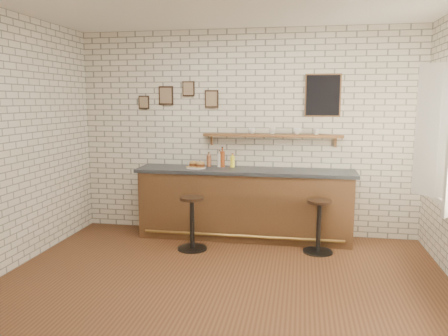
# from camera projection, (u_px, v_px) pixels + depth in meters

# --- Properties ---
(ground) EXTENTS (5.00, 5.00, 0.00)m
(ground) POSITION_uv_depth(u_px,v_px,m) (221.00, 285.00, 4.72)
(ground) COLOR brown
(ground) RESTS_ON ground
(bar_counter) EXTENTS (3.10, 0.65, 1.01)m
(bar_counter) POSITION_uv_depth(u_px,v_px,m) (244.00, 204.00, 6.29)
(bar_counter) COLOR #53371E
(bar_counter) RESTS_ON ground
(sandwich_plate) EXTENTS (0.28, 0.28, 0.01)m
(sandwich_plate) POSITION_uv_depth(u_px,v_px,m) (196.00, 168.00, 6.32)
(sandwich_plate) COLOR white
(sandwich_plate) RESTS_ON bar_counter
(ciabatta_sandwich) EXTENTS (0.25, 0.17, 0.08)m
(ciabatta_sandwich) POSITION_uv_depth(u_px,v_px,m) (197.00, 164.00, 6.31)
(ciabatta_sandwich) COLOR tan
(ciabatta_sandwich) RESTS_ON sandwich_plate
(potato_chips) EXTENTS (0.25, 0.18, 0.00)m
(potato_chips) POSITION_uv_depth(u_px,v_px,m) (195.00, 167.00, 6.32)
(potato_chips) COLOR #EEB954
(potato_chips) RESTS_ON sandwich_plate
(bitters_bottle_brown) EXTENTS (0.07, 0.07, 0.22)m
(bitters_bottle_brown) POSITION_uv_depth(u_px,v_px,m) (209.00, 161.00, 6.44)
(bitters_bottle_brown) COLOR brown
(bitters_bottle_brown) RESTS_ON bar_counter
(bitters_bottle_white) EXTENTS (0.06, 0.06, 0.25)m
(bitters_bottle_white) POSITION_uv_depth(u_px,v_px,m) (220.00, 160.00, 6.41)
(bitters_bottle_white) COLOR silver
(bitters_bottle_white) RESTS_ON bar_counter
(bitters_bottle_amber) EXTENTS (0.07, 0.07, 0.30)m
(bitters_bottle_amber) POSITION_uv_depth(u_px,v_px,m) (222.00, 159.00, 6.40)
(bitters_bottle_amber) COLOR #8B3A16
(bitters_bottle_amber) RESTS_ON bar_counter
(condiment_bottle_yellow) EXTENTS (0.06, 0.06, 0.20)m
(condiment_bottle_yellow) POSITION_uv_depth(u_px,v_px,m) (232.00, 161.00, 6.38)
(condiment_bottle_yellow) COLOR #FFF32A
(condiment_bottle_yellow) RESTS_ON bar_counter
(bar_stool_left) EXTENTS (0.42, 0.42, 0.72)m
(bar_stool_left) POSITION_uv_depth(u_px,v_px,m) (192.00, 221.00, 5.81)
(bar_stool_left) COLOR black
(bar_stool_left) RESTS_ON ground
(bar_stool_right) EXTENTS (0.39, 0.39, 0.71)m
(bar_stool_right) POSITION_uv_depth(u_px,v_px,m) (319.00, 224.00, 5.69)
(bar_stool_right) COLOR black
(bar_stool_right) RESTS_ON ground
(wall_shelf) EXTENTS (2.00, 0.18, 0.18)m
(wall_shelf) POSITION_uv_depth(u_px,v_px,m) (272.00, 136.00, 6.28)
(wall_shelf) COLOR brown
(wall_shelf) RESTS_ON ground
(shelf_cup_a) EXTENTS (0.15, 0.15, 0.09)m
(shelf_cup_a) POSITION_uv_depth(u_px,v_px,m) (252.00, 131.00, 6.31)
(shelf_cup_a) COLOR white
(shelf_cup_a) RESTS_ON wall_shelf
(shelf_cup_b) EXTENTS (0.15, 0.15, 0.10)m
(shelf_cup_b) POSITION_uv_depth(u_px,v_px,m) (272.00, 131.00, 6.26)
(shelf_cup_b) COLOR white
(shelf_cup_b) RESTS_ON wall_shelf
(shelf_cup_c) EXTENTS (0.13, 0.13, 0.09)m
(shelf_cup_c) POSITION_uv_depth(u_px,v_px,m) (297.00, 131.00, 6.20)
(shelf_cup_c) COLOR white
(shelf_cup_c) RESTS_ON wall_shelf
(shelf_cup_d) EXTENTS (0.11, 0.11, 0.08)m
(shelf_cup_d) POSITION_uv_depth(u_px,v_px,m) (317.00, 132.00, 6.16)
(shelf_cup_d) COLOR white
(shelf_cup_d) RESTS_ON wall_shelf
(back_wall_decor) EXTENTS (2.96, 0.02, 0.56)m
(back_wall_decor) POSITION_uv_depth(u_px,v_px,m) (261.00, 96.00, 6.29)
(back_wall_decor) COLOR black
(back_wall_decor) RESTS_ON ground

